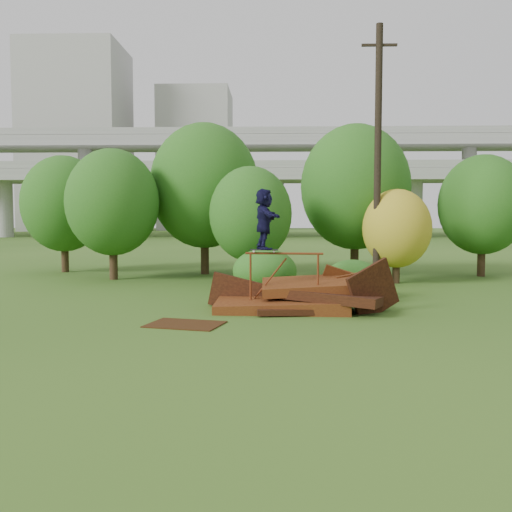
{
  "coord_description": "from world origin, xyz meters",
  "views": [
    {
      "loc": [
        -0.3,
        -14.87,
        2.78
      ],
      "look_at": [
        -0.8,
        2.0,
        1.6
      ],
      "focal_mm": 40.0,
      "sensor_mm": 36.0,
      "label": 1
    }
  ],
  "objects_px": {
    "flat_plate": "(185,324)",
    "utility_pole": "(378,154)",
    "skater": "(264,219)",
    "scrap_pile": "(300,298)"
  },
  "relations": [
    {
      "from": "flat_plate",
      "to": "utility_pole",
      "type": "height_order",
      "value": "utility_pole"
    },
    {
      "from": "flat_plate",
      "to": "utility_pole",
      "type": "distance_m",
      "value": 12.05
    },
    {
      "from": "skater",
      "to": "flat_plate",
      "type": "height_order",
      "value": "skater"
    },
    {
      "from": "scrap_pile",
      "to": "utility_pole",
      "type": "xyz_separation_m",
      "value": [
        3.38,
        6.28,
        4.89
      ]
    },
    {
      "from": "utility_pole",
      "to": "skater",
      "type": "bearing_deg",
      "value": -124.19
    },
    {
      "from": "scrap_pile",
      "to": "skater",
      "type": "distance_m",
      "value": 2.58
    },
    {
      "from": "flat_plate",
      "to": "utility_pole",
      "type": "xyz_separation_m",
      "value": [
        6.43,
        8.74,
        5.23
      ]
    },
    {
      "from": "utility_pole",
      "to": "scrap_pile",
      "type": "bearing_deg",
      "value": -118.29
    },
    {
      "from": "scrap_pile",
      "to": "utility_pole",
      "type": "relative_size",
      "value": 0.56
    },
    {
      "from": "scrap_pile",
      "to": "flat_plate",
      "type": "relative_size",
      "value": 3.11
    }
  ]
}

